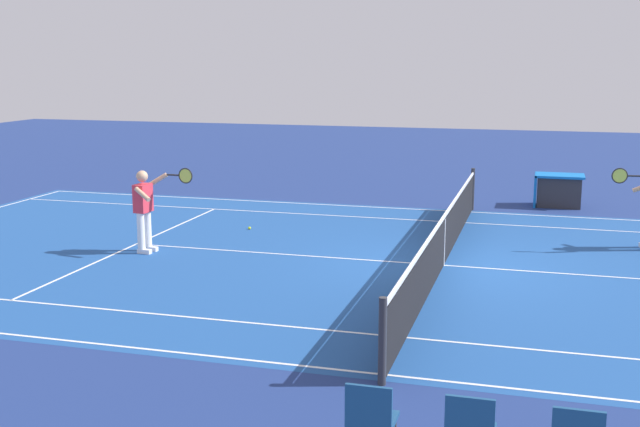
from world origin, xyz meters
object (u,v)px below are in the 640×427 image
at_px(tennis_player_near, 145,207).
at_px(equipment_cart_tarped, 558,190).
at_px(spectator_chair_5, 371,417).
at_px(tennis_net, 444,240).
at_px(tennis_ball, 249,228).

distance_m(tennis_player_near, equipment_cart_tarped, 10.92).
height_order(tennis_player_near, equipment_cart_tarped, tennis_player_near).
xyz_separation_m(spectator_chair_5, equipment_cart_tarped, (-1.81, -14.68, -0.08)).
relative_size(tennis_net, spectator_chair_5, 13.30).
distance_m(tennis_net, spectator_chair_5, 7.78).
relative_size(tennis_ball, equipment_cart_tarped, 0.05).
bearing_deg(tennis_ball, tennis_net, 156.48).
height_order(tennis_net, tennis_player_near, tennis_player_near).
distance_m(tennis_player_near, spectator_chair_5, 9.49).
bearing_deg(equipment_cart_tarped, tennis_net, 73.08).
distance_m(tennis_net, tennis_player_near, 5.90).
bearing_deg(tennis_player_near, tennis_ball, -115.15).
bearing_deg(tennis_ball, tennis_player_near, 64.85).
xyz_separation_m(tennis_player_near, equipment_cart_tarped, (-7.95, -7.47, -0.49)).
distance_m(tennis_net, tennis_ball, 5.08).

